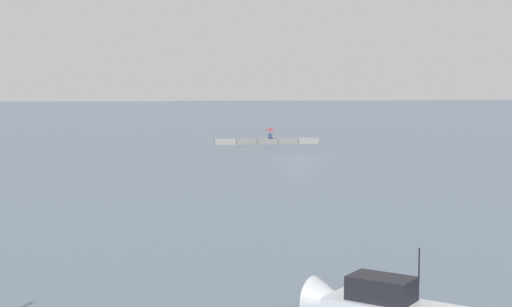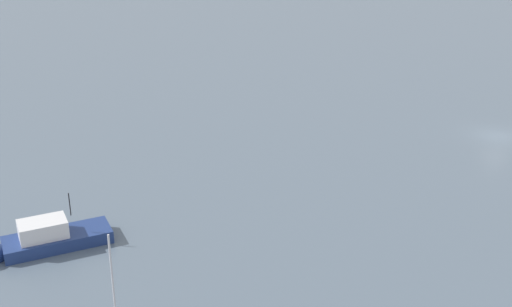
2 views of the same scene
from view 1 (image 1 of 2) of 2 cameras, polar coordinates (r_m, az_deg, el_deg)
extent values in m
plane|color=slate|center=(72.12, 3.28, -0.41)|extent=(500.00, 500.00, 0.00)
cube|color=gray|center=(91.11, 3.86, 0.95)|extent=(2.43, 1.62, 0.63)
cube|color=slate|center=(90.60, 2.34, 0.93)|extent=(2.43, 1.62, 0.63)
cube|color=slate|center=(90.15, 0.80, 0.92)|extent=(2.43, 1.62, 0.63)
cube|color=slate|center=(89.77, -0.76, 0.90)|extent=(2.43, 1.62, 0.63)
cube|color=gray|center=(89.45, -2.33, 0.88)|extent=(2.43, 1.62, 0.63)
cube|color=#1E2333|center=(89.98, 1.11, 1.16)|extent=(0.41, 0.46, 0.16)
cube|color=navy|center=(90.23, 1.06, 1.29)|extent=(0.42, 0.26, 0.52)
sphere|color=tan|center=(90.21, 1.06, 1.51)|extent=(0.22, 0.22, 0.22)
cylinder|color=black|center=(90.12, 1.07, 1.45)|extent=(0.02, 0.02, 1.05)
cone|color=#B21E1E|center=(90.08, 1.07, 1.82)|extent=(1.20, 1.20, 0.21)
sphere|color=black|center=(90.07, 1.07, 1.90)|extent=(0.05, 0.05, 0.05)
cone|color=#ADB2B7|center=(24.59, 5.74, -11.04)|extent=(2.16, 2.16, 1.53)
cube|color=black|center=(23.69, 9.34, -9.89)|extent=(2.23, 2.19, 0.73)
cube|color=#283847|center=(23.89, 8.19, -9.65)|extent=(0.84, 0.90, 0.51)
cylinder|color=black|center=(23.03, 12.06, -8.14)|extent=(0.04, 0.04, 1.02)
camera|label=2|loc=(74.01, 55.01, 14.65)|focal=46.51mm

